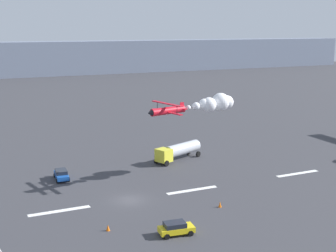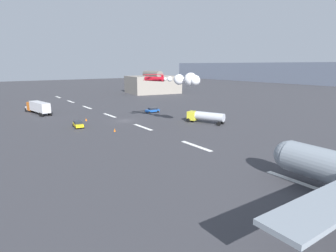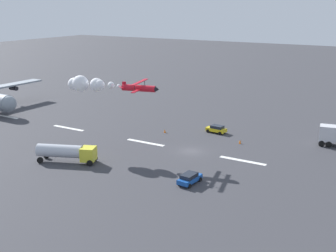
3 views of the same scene
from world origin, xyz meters
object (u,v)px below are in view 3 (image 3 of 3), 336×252
at_px(followme_car_yellow, 216,129).
at_px(traffic_cone_near, 240,142).
at_px(stunt_biplane_red, 93,85).
at_px(fuel_tanker_truck, 67,152).
at_px(traffic_cone_far, 165,131).
at_px(airport_staff_sedan, 190,178).

distance_m(followme_car_yellow, traffic_cone_near, 7.97).
relative_size(stunt_biplane_red, fuel_tanker_truck, 1.68).
distance_m(stunt_biplane_red, followme_car_yellow, 26.56).
xyz_separation_m(stunt_biplane_red, fuel_tanker_truck, (-1.41, 8.78, -9.57)).
bearing_deg(traffic_cone_far, fuel_tanker_truck, 78.09).
bearing_deg(stunt_biplane_red, traffic_cone_far, -114.01).
bearing_deg(followme_car_yellow, stunt_biplane_red, 51.68).
bearing_deg(fuel_tanker_truck, traffic_cone_far, -101.91).
bearing_deg(airport_staff_sedan, traffic_cone_far, -50.97).
xyz_separation_m(followme_car_yellow, traffic_cone_far, (8.93, 5.23, -0.44)).
bearing_deg(followme_car_yellow, fuel_tanker_truck, 63.84).
bearing_deg(traffic_cone_far, followme_car_yellow, -149.63).
bearing_deg(traffic_cone_near, traffic_cone_far, 3.59).
height_order(fuel_tanker_truck, airport_staff_sedan, fuel_tanker_truck).
bearing_deg(traffic_cone_near, fuel_tanker_truck, 49.18).
bearing_deg(traffic_cone_far, traffic_cone_near, -176.41).
distance_m(fuel_tanker_truck, traffic_cone_near, 31.31).
height_order(fuel_tanker_truck, followme_car_yellow, fuel_tanker_truck).
bearing_deg(followme_car_yellow, traffic_cone_far, 30.37).
bearing_deg(traffic_cone_near, stunt_biplane_red, 34.26).
relative_size(airport_staff_sedan, traffic_cone_near, 5.79).
height_order(followme_car_yellow, airport_staff_sedan, same).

